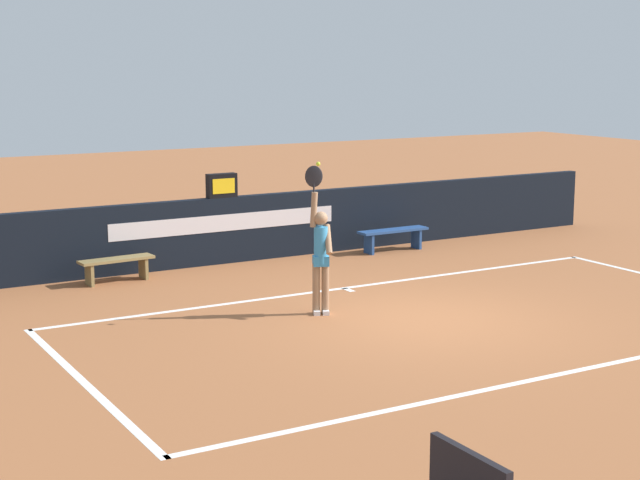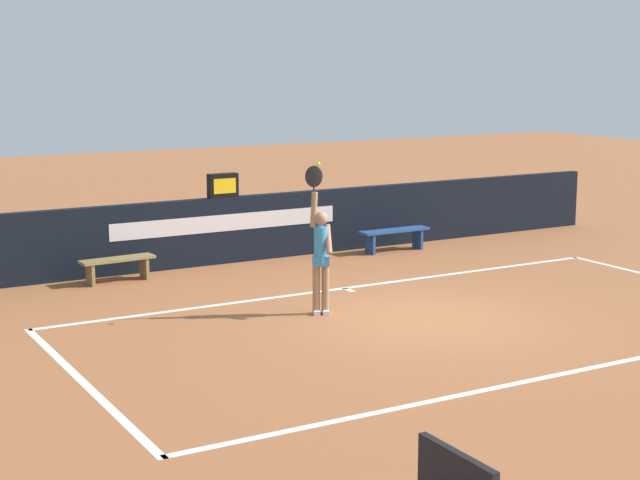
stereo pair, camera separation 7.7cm
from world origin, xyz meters
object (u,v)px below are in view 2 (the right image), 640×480
object	(u,v)px
tennis_player	(321,253)
tennis_ball	(318,164)
courtside_bench_near	(394,234)
speed_display	(223,185)
courtside_bench_far	(118,264)

from	to	relation	value
tennis_player	tennis_ball	world-z (taller)	tennis_ball
tennis_ball	courtside_bench_near	size ratio (longest dim) A/B	0.04
speed_display	tennis_ball	xyz separation A→B (m)	(-0.49, -4.69, 0.88)
courtside_bench_near	courtside_bench_far	world-z (taller)	courtside_bench_near
tennis_player	courtside_bench_far	distance (m)	4.44
courtside_bench_near	courtside_bench_far	size ratio (longest dim) A/B	1.14
speed_display	courtside_bench_near	distance (m)	3.92
speed_display	tennis_player	size ratio (longest dim) A/B	0.25
courtside_bench_far	courtside_bench_near	bearing A→B (deg)	-0.66
tennis_ball	courtside_bench_near	xyz separation A→B (m)	(4.16, 4.02, -2.09)
tennis_ball	courtside_bench_near	world-z (taller)	tennis_ball
speed_display	courtside_bench_far	bearing A→B (deg)	-165.93
courtside_bench_far	tennis_ball	bearing A→B (deg)	-64.91
tennis_player	tennis_ball	size ratio (longest dim) A/B	35.73
tennis_player	courtside_bench_far	world-z (taller)	tennis_player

